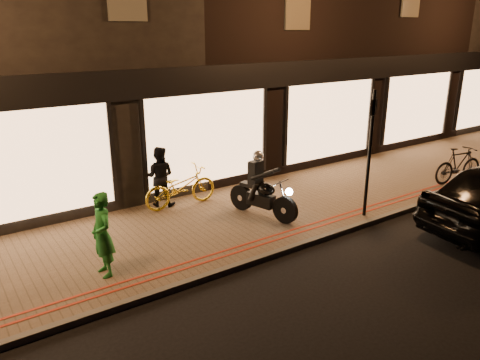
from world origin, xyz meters
The scene contains 11 objects.
ground centered at (0.00, 0.00, 0.00)m, with size 90.00×90.00×0.00m, color black.
sidewalk centered at (0.00, 2.00, 0.06)m, with size 50.00×4.00×0.12m, color brown.
kerb_stone centered at (0.00, 0.05, 0.06)m, with size 50.00×0.14×0.12m, color #59544C.
red_kerb_lines centered at (0.00, 0.55, 0.12)m, with size 50.00×0.26×0.01m.
building_row centered at (0.00, 8.99, 4.25)m, with size 48.00×10.11×8.50m.
motorcycle centered at (0.11, 1.72, 0.73)m, with size 0.74×1.90×1.59m.
sign_post centered at (2.18, 0.34, 1.80)m, with size 0.34×0.14×3.00m.
bicycle_gold centered at (-1.17, 3.38, 0.62)m, with size 0.67×1.92×1.01m, color yellow.
bicycle_dark centered at (6.33, 0.51, 0.65)m, with size 0.49×1.75×1.05m, color black.
person_green centered at (-3.92, 1.10, 0.91)m, with size 0.57×0.38×1.57m, color #217D2C.
person_dark centered at (-1.55, 3.74, 0.88)m, with size 0.74×0.57×1.52m, color black.
Camera 1 is at (-6.22, -6.55, 4.42)m, focal length 35.00 mm.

